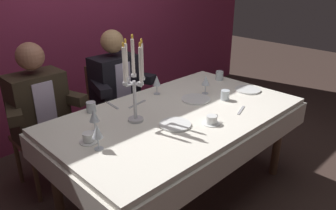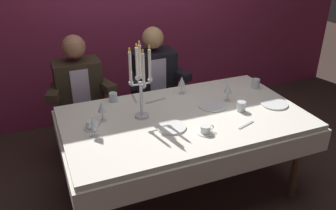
{
  "view_description": "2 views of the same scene",
  "coord_description": "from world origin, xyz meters",
  "px_view_note": "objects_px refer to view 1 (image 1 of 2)",
  "views": [
    {
      "loc": [
        -1.62,
        -1.53,
        1.75
      ],
      "look_at": [
        -0.1,
        0.0,
        0.83
      ],
      "focal_mm": 34.74,
      "sensor_mm": 36.0,
      "label": 1
    },
    {
      "loc": [
        -1.05,
        -2.22,
        2.06
      ],
      "look_at": [
        -0.14,
        0.01,
        0.85
      ],
      "focal_mm": 37.53,
      "sensor_mm": 36.0,
      "label": 2
    }
  ],
  "objects_px": {
    "dining_table": "(178,126)",
    "coffee_cup_0": "(212,120)",
    "water_tumbler_2": "(219,76)",
    "water_tumbler_0": "(91,107)",
    "wine_glass_1": "(94,116)",
    "dinner_plate_0": "(248,90)",
    "dinner_plate_1": "(175,124)",
    "seated_diner_0": "(38,105)",
    "water_tumbler_1": "(225,95)",
    "candelabra": "(134,82)",
    "dinner_plate_2": "(196,99)",
    "wine_glass_3": "(97,132)",
    "coffee_cup_1": "(89,138)",
    "wine_glass_0": "(157,81)",
    "wine_glass_2": "(206,81)",
    "seated_diner_1": "(115,83)"
  },
  "relations": [
    {
      "from": "dining_table",
      "to": "coffee_cup_0",
      "type": "bearing_deg",
      "value": -84.59
    },
    {
      "from": "water_tumbler_2",
      "to": "water_tumbler_0",
      "type": "bearing_deg",
      "value": 170.33
    },
    {
      "from": "wine_glass_1",
      "to": "dinner_plate_0",
      "type": "bearing_deg",
      "value": -11.21
    },
    {
      "from": "dinner_plate_1",
      "to": "seated_diner_0",
      "type": "distance_m",
      "value": 1.15
    },
    {
      "from": "water_tumbler_1",
      "to": "seated_diner_0",
      "type": "relative_size",
      "value": 0.07
    },
    {
      "from": "candelabra",
      "to": "wine_glass_1",
      "type": "distance_m",
      "value": 0.35
    },
    {
      "from": "dinner_plate_2",
      "to": "wine_glass_3",
      "type": "bearing_deg",
      "value": -174.22
    },
    {
      "from": "dining_table",
      "to": "dinner_plate_1",
      "type": "xyz_separation_m",
      "value": [
        -0.17,
        -0.14,
        0.13
      ]
    },
    {
      "from": "dinner_plate_2",
      "to": "water_tumbler_0",
      "type": "bearing_deg",
      "value": 151.71
    },
    {
      "from": "water_tumbler_2",
      "to": "dinner_plate_0",
      "type": "bearing_deg",
      "value": -98.98
    },
    {
      "from": "dining_table",
      "to": "water_tumbler_2",
      "type": "height_order",
      "value": "water_tumbler_2"
    },
    {
      "from": "wine_glass_3",
      "to": "coffee_cup_1",
      "type": "distance_m",
      "value": 0.15
    },
    {
      "from": "wine_glass_0",
      "to": "wine_glass_1",
      "type": "height_order",
      "value": "same"
    },
    {
      "from": "wine_glass_0",
      "to": "seated_diner_0",
      "type": "bearing_deg",
      "value": 149.54
    },
    {
      "from": "wine_glass_0",
      "to": "wine_glass_2",
      "type": "relative_size",
      "value": 1.0
    },
    {
      "from": "wine_glass_2",
      "to": "coffee_cup_1",
      "type": "distance_m",
      "value": 1.17
    },
    {
      "from": "dinner_plate_1",
      "to": "wine_glass_2",
      "type": "distance_m",
      "value": 0.68
    },
    {
      "from": "dinner_plate_1",
      "to": "water_tumbler_2",
      "type": "relative_size",
      "value": 2.53
    },
    {
      "from": "candelabra",
      "to": "wine_glass_1",
      "type": "relative_size",
      "value": 3.76
    },
    {
      "from": "wine_glass_0",
      "to": "seated_diner_1",
      "type": "distance_m",
      "value": 0.52
    },
    {
      "from": "wine_glass_1",
      "to": "water_tumbler_1",
      "type": "bearing_deg",
      "value": -13.8
    },
    {
      "from": "dining_table",
      "to": "dinner_plate_0",
      "type": "bearing_deg",
      "value": -8.12
    },
    {
      "from": "wine_glass_1",
      "to": "wine_glass_3",
      "type": "relative_size",
      "value": 1.0
    },
    {
      "from": "coffee_cup_0",
      "to": "water_tumbler_1",
      "type": "bearing_deg",
      "value": 25.02
    },
    {
      "from": "dinner_plate_0",
      "to": "wine_glass_3",
      "type": "height_order",
      "value": "wine_glass_3"
    },
    {
      "from": "dinner_plate_2",
      "to": "wine_glass_3",
      "type": "xyz_separation_m",
      "value": [
        -1.01,
        -0.1,
        0.11
      ]
    },
    {
      "from": "candelabra",
      "to": "seated_diner_0",
      "type": "bearing_deg",
      "value": 115.29
    },
    {
      "from": "candelabra",
      "to": "seated_diner_1",
      "type": "xyz_separation_m",
      "value": [
        0.38,
        0.78,
        -0.3
      ]
    },
    {
      "from": "dining_table",
      "to": "water_tumbler_0",
      "type": "distance_m",
      "value": 0.67
    },
    {
      "from": "candelabra",
      "to": "wine_glass_3",
      "type": "relative_size",
      "value": 3.76
    },
    {
      "from": "wine_glass_3",
      "to": "seated_diner_1",
      "type": "distance_m",
      "value": 1.22
    },
    {
      "from": "dinner_plate_0",
      "to": "seated_diner_0",
      "type": "xyz_separation_m",
      "value": [
        -1.47,
        1.0,
        -0.01
      ]
    },
    {
      "from": "dinner_plate_0",
      "to": "dinner_plate_1",
      "type": "xyz_separation_m",
      "value": [
        -0.95,
        -0.03,
        0.0
      ]
    },
    {
      "from": "seated_diner_0",
      "to": "dinner_plate_0",
      "type": "bearing_deg",
      "value": -34.21
    },
    {
      "from": "wine_glass_3",
      "to": "wine_glass_1",
      "type": "bearing_deg",
      "value": 61.86
    },
    {
      "from": "wine_glass_3",
      "to": "seated_diner_1",
      "type": "bearing_deg",
      "value": 49.53
    },
    {
      "from": "coffee_cup_0",
      "to": "seated_diner_1",
      "type": "distance_m",
      "value": 1.19
    },
    {
      "from": "wine_glass_2",
      "to": "water_tumbler_0",
      "type": "xyz_separation_m",
      "value": [
        -0.91,
        0.36,
        -0.08
      ]
    },
    {
      "from": "wine_glass_3",
      "to": "seated_diner_0",
      "type": "bearing_deg",
      "value": 87.55
    },
    {
      "from": "wine_glass_2",
      "to": "coffee_cup_0",
      "type": "height_order",
      "value": "wine_glass_2"
    },
    {
      "from": "candelabra",
      "to": "water_tumbler_1",
      "type": "bearing_deg",
      "value": -14.96
    },
    {
      "from": "dinner_plate_1",
      "to": "water_tumbler_2",
      "type": "height_order",
      "value": "water_tumbler_2"
    },
    {
      "from": "dining_table",
      "to": "water_tumbler_0",
      "type": "xyz_separation_m",
      "value": [
        -0.46,
        0.47,
        0.16
      ]
    },
    {
      "from": "dinner_plate_1",
      "to": "water_tumbler_0",
      "type": "relative_size",
      "value": 2.79
    },
    {
      "from": "wine_glass_0",
      "to": "wine_glass_1",
      "type": "relative_size",
      "value": 1.0
    },
    {
      "from": "coffee_cup_1",
      "to": "wine_glass_1",
      "type": "bearing_deg",
      "value": 39.98
    },
    {
      "from": "wine_glass_3",
      "to": "wine_glass_2",
      "type": "bearing_deg",
      "value": 6.9
    },
    {
      "from": "wine_glass_3",
      "to": "seated_diner_0",
      "type": "height_order",
      "value": "seated_diner_0"
    },
    {
      "from": "water_tumbler_0",
      "to": "water_tumbler_1",
      "type": "bearing_deg",
      "value": -31.59
    },
    {
      "from": "dinner_plate_0",
      "to": "wine_glass_1",
      "type": "xyz_separation_m",
      "value": [
        -1.4,
        0.28,
        0.11
      ]
    }
  ]
}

